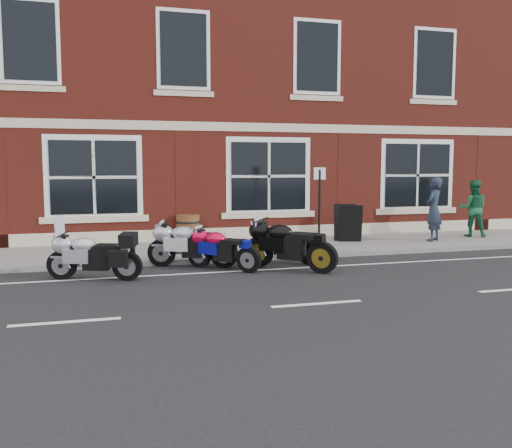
% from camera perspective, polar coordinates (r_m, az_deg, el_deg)
% --- Properties ---
extents(ground, '(80.00, 80.00, 0.00)m').
position_cam_1_polar(ground, '(12.44, 0.86, -4.78)').
color(ground, black).
rests_on(ground, ground).
extents(sidewalk, '(30.00, 3.00, 0.12)m').
position_cam_1_polar(sidewalk, '(15.29, -2.42, -2.53)').
color(sidewalk, slate).
rests_on(sidewalk, ground).
extents(kerb, '(30.00, 0.16, 0.12)m').
position_cam_1_polar(kerb, '(13.78, -0.86, -3.47)').
color(kerb, slate).
rests_on(kerb, ground).
extents(pub_building, '(24.00, 12.00, 12.00)m').
position_cam_1_polar(pub_building, '(22.77, -7.12, 15.25)').
color(pub_building, maroon).
rests_on(pub_building, ground).
extents(moto_touring_silver, '(1.87, 0.82, 1.28)m').
position_cam_1_polar(moto_touring_silver, '(11.96, -16.11, -2.92)').
color(moto_touring_silver, black).
rests_on(moto_touring_silver, ground).
extents(moto_sport_red, '(1.38, 1.43, 0.84)m').
position_cam_1_polar(moto_sport_red, '(12.60, -3.36, -2.42)').
color(moto_sport_red, black).
rests_on(moto_sport_red, ground).
extents(moto_sport_black, '(1.66, 1.72, 1.01)m').
position_cam_1_polar(moto_sport_black, '(12.59, 3.25, -1.98)').
color(moto_sport_black, black).
rests_on(moto_sport_black, ground).
extents(moto_sport_silver, '(1.97, 0.92, 0.94)m').
position_cam_1_polar(moto_sport_silver, '(13.01, -6.52, -1.94)').
color(moto_sport_silver, black).
rests_on(moto_sport_silver, ground).
extents(moto_naked_black, '(1.31, 1.48, 0.84)m').
position_cam_1_polar(moto_naked_black, '(13.58, 2.82, -1.82)').
color(moto_naked_black, black).
rests_on(moto_naked_black, ground).
extents(pedestrian_left, '(0.80, 0.74, 1.83)m').
position_cam_1_polar(pedestrian_left, '(17.13, 17.34, 1.42)').
color(pedestrian_left, '#1C2533').
rests_on(pedestrian_left, sidewalk).
extents(pedestrian_right, '(1.06, 0.99, 1.73)m').
position_cam_1_polar(pedestrian_right, '(18.59, 20.87, 1.47)').
color(pedestrian_right, '#175231').
rests_on(pedestrian_right, sidewalk).
extents(a_board_sign, '(0.74, 0.61, 1.07)m').
position_cam_1_polar(a_board_sign, '(16.52, 9.17, 0.12)').
color(a_board_sign, black).
rests_on(a_board_sign, sidewalk).
extents(barrel_planter, '(0.70, 0.70, 0.78)m').
position_cam_1_polar(barrel_planter, '(16.30, -6.83, -0.44)').
color(barrel_planter, '#4F2D15').
rests_on(barrel_planter, sidewalk).
extents(parking_sign, '(0.30, 0.06, 2.13)m').
position_cam_1_polar(parking_sign, '(14.41, 6.36, 2.07)').
color(parking_sign, black).
rests_on(parking_sign, sidewalk).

